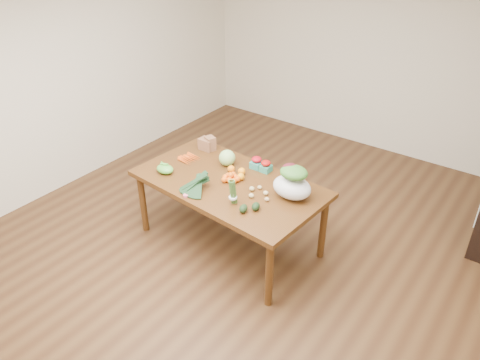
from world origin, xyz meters
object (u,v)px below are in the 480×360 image
Objects in this scene: asparagus_bundle at (233,192)px; salad_bag at (292,183)px; mandarin_cluster at (231,176)px; kale_bunch at (193,185)px; cabbage at (227,158)px; paper_bag at (207,143)px; dining_table at (229,213)px.

salad_bag is (0.37, 0.41, 0.02)m from asparagus_bundle.
mandarin_cluster is 0.41m from kale_bunch.
cabbage is 0.61m from kale_bunch.
cabbage reaches higher than paper_bag.
salad_bag reaches higher than cabbage.
salad_bag is at bearing 15.60° from dining_table.
paper_bag is (-0.61, 0.40, 0.45)m from dining_table.
mandarin_cluster is (0.22, -0.23, -0.04)m from cabbage.
asparagus_bundle is at bearing -37.95° from paper_bag.
cabbage is at bearing -20.57° from paper_bag.
mandarin_cluster is 0.64m from salad_bag.
dining_table is at bearing 137.27° from asparagus_bundle.
dining_table is 0.63m from asparagus_bundle.
dining_table is at bearing -49.44° from cabbage.
asparagus_bundle is (0.48, -0.53, 0.04)m from cabbage.
dining_table is at bearing -33.21° from paper_bag.
asparagus_bundle is at bearing -48.15° from cabbage.
dining_table is at bearing 70.89° from kale_bunch.
dining_table is 0.42m from mandarin_cluster.
paper_bag is at bearing 125.80° from kale_bunch.
kale_bunch is (-0.16, -0.38, 0.03)m from mandarin_cluster.
cabbage is 0.94× the size of mandarin_cluster.
cabbage is at bearing 133.86° from mandarin_cluster.
mandarin_cluster reaches higher than dining_table.
salad_bag reaches higher than mandarin_cluster.
kale_bunch is at bearing -58.52° from paper_bag.
salad_bag is (0.63, 0.13, 0.52)m from dining_table.
salad_bag reaches higher than asparagus_bundle.
dining_table is 0.83m from salad_bag.
asparagus_bundle is at bearing -42.73° from dining_table.
dining_table is 8.48× the size of paper_bag.
salad_bag reaches higher than dining_table.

